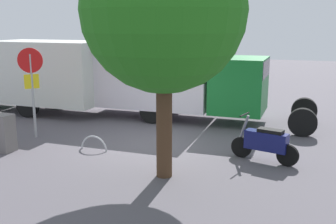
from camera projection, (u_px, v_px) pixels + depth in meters
The scene contains 8 objects.
ground_plane at pixel (153, 146), 11.93m from camera, with size 60.00×60.00×0.00m, color #524E55.
box_truck_near at pixel (176, 77), 15.00m from camera, with size 8.31×2.30×2.77m.
box_truck_far at pixel (30, 72), 16.29m from camera, with size 7.86×2.35×2.83m.
motorcycle at pixel (266, 142), 10.49m from camera, with size 1.77×0.74×1.20m.
stop_sign at pixel (32, 79), 12.44m from camera, with size 0.71×0.33×2.80m.
street_tree at pixel (164, 10), 8.80m from camera, with size 3.64×3.64×5.63m.
utility_cabinet at pixel (0, 133), 11.40m from camera, with size 0.76×0.45×1.05m, color slate.
bike_rack_hoop at pixel (94, 150), 11.57m from camera, with size 0.85×0.85×0.05m, color #B7B7BC.
Camera 1 is at (-4.09, 10.69, 3.55)m, focal length 43.64 mm.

